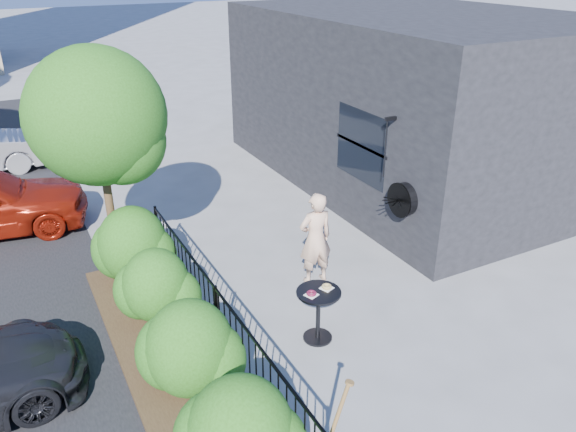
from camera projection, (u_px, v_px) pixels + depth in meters
ground at (309, 322)px, 8.76m from camera, size 120.00×120.00×0.00m
shop_building at (414, 97)px, 13.82m from camera, size 6.22×9.00×4.00m
fence at (217, 319)px, 7.88m from camera, size 0.05×6.05×1.10m
planting_bed at (172, 363)px, 7.81m from camera, size 1.30×6.00×0.08m
shrubs at (173, 319)px, 7.65m from camera, size 1.10×5.60×1.24m
patio_tree at (102, 125)px, 8.84m from camera, size 2.20×2.20×3.94m
cafe_table at (318, 306)px, 8.14m from camera, size 0.65×0.65×0.88m
woman at (315, 238)px, 9.51m from camera, size 0.63×0.43×1.66m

